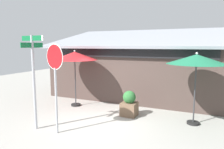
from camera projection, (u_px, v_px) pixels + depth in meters
The scene contains 7 objects.
ground_plane at pixel (99, 123), 7.82m from camera, with size 28.00×28.00×0.10m, color #9E9B93.
cafe_building at pixel (137, 69), 11.85m from camera, with size 9.10×5.07×3.79m.
street_sign_post at pixel (34, 73), 6.89m from camera, with size 0.94×0.88×3.11m.
stop_sign at pixel (55, 71), 6.54m from camera, with size 0.78×0.20×2.84m.
patio_umbrella_crimson_left at pixel (75, 56), 9.57m from camera, with size 2.05×2.05×2.57m.
patio_umbrella_forest_green_center at pixel (196, 60), 7.25m from camera, with size 2.03×2.03×2.55m.
sidewalk_planter at pixel (129, 104), 8.41m from camera, with size 0.60×0.60×1.01m.
Camera 1 is at (3.56, -6.63, 2.78)m, focal length 34.00 mm.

